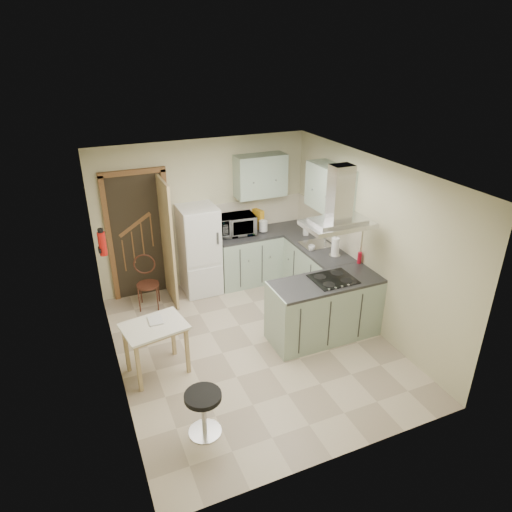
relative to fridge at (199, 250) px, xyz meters
name	(u,v)px	position (x,y,z in m)	size (l,w,h in m)	color
floor	(253,345)	(0.20, -1.80, -0.75)	(4.20, 4.20, 0.00)	beige
ceiling	(253,171)	(0.20, -1.80, 1.75)	(4.20, 4.20, 0.00)	silver
back_wall	(204,214)	(0.20, 0.30, 0.50)	(3.60, 3.60, 0.00)	beige
left_wall	(109,293)	(-1.60, -1.80, 0.50)	(4.20, 4.20, 0.00)	beige
right_wall	(369,244)	(2.00, -1.80, 0.50)	(4.20, 4.20, 0.00)	beige
doorway	(140,236)	(-0.90, 0.27, 0.30)	(1.10, 0.12, 2.10)	brown
fridge	(199,250)	(0.00, 0.00, 0.00)	(0.60, 0.60, 1.50)	white
counter_back	(248,258)	(0.86, 0.00, -0.30)	(1.08, 0.60, 0.90)	#9EB2A0
counter_right	(309,265)	(1.70, -0.68, -0.30)	(0.60, 1.95, 0.90)	#9EB2A0
splashback	(257,212)	(1.16, 0.29, 0.40)	(1.68, 0.02, 0.50)	beige
wall_cabinet_back	(260,176)	(1.15, 0.12, 1.10)	(0.85, 0.35, 0.70)	#9EB2A0
wall_cabinet_right	(330,189)	(1.82, -0.95, 1.10)	(0.35, 0.90, 0.70)	#9EB2A0
peninsula	(325,309)	(1.22, -1.98, -0.30)	(1.55, 0.65, 0.90)	#9EB2A0
hob	(333,279)	(1.32, -1.98, 0.16)	(0.58, 0.50, 0.01)	black
extractor_hood	(338,224)	(1.32, -1.98, 0.97)	(0.90, 0.55, 0.10)	silver
sink	(316,244)	(1.70, -0.85, 0.16)	(0.45, 0.40, 0.01)	silver
fire_extinguisher	(102,244)	(-1.54, -0.90, 0.75)	(0.10, 0.10, 0.32)	#B2140F
drop_leaf_table	(157,349)	(-1.14, -1.83, -0.40)	(0.76, 0.57, 0.71)	tan
bentwood_chair	(148,285)	(-0.92, -0.19, -0.35)	(0.35, 0.35, 0.79)	#472417
stool	(204,413)	(-0.90, -3.04, -0.48)	(0.40, 0.40, 0.54)	black
microwave	(236,225)	(0.69, 0.07, 0.32)	(0.61, 0.41, 0.34)	black
kettle	(263,226)	(1.14, -0.02, 0.26)	(0.15, 0.15, 0.22)	silver
cereal_box	(258,219)	(1.13, 0.17, 0.32)	(0.09, 0.23, 0.34)	orange
soap_bottle	(306,230)	(1.75, -0.43, 0.24)	(0.08, 0.08, 0.18)	#A8AAB4
paper_towel	(335,247)	(1.76, -1.33, 0.30)	(0.12, 0.12, 0.30)	white
cup	(312,248)	(1.53, -1.02, 0.19)	(0.11, 0.11, 0.08)	silver
red_bottle	(359,258)	(1.95, -1.69, 0.24)	(0.06, 0.06, 0.17)	red
book	(148,319)	(-1.19, -1.74, 0.01)	(0.17, 0.23, 0.10)	#A54937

